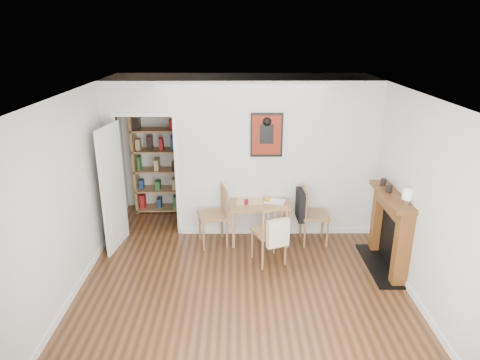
{
  "coord_description": "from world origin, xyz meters",
  "views": [
    {
      "loc": [
        -0.07,
        -5.34,
        3.37
      ],
      "look_at": [
        -0.03,
        0.6,
        1.25
      ],
      "focal_mm": 32.0,
      "sensor_mm": 36.0,
      "label": 1
    }
  ],
  "objects_px": {
    "orange_fruit": "(267,199)",
    "notebook": "(275,201)",
    "red_glass": "(246,202)",
    "chair_left": "(213,216)",
    "ceramic_jar_a": "(389,188)",
    "mantel_lamp": "(407,195)",
    "bookshelf": "(157,161)",
    "ceramic_jar_b": "(384,182)",
    "dining_table": "(260,208)",
    "fireplace": "(391,229)",
    "chair_right": "(313,215)",
    "chair_front": "(269,232)"
  },
  "relations": [
    {
      "from": "bookshelf",
      "to": "fireplace",
      "type": "relative_size",
      "value": 1.64
    },
    {
      "from": "chair_left",
      "to": "ceramic_jar_b",
      "type": "xyz_separation_m",
      "value": [
        2.57,
        -0.38,
        0.72
      ]
    },
    {
      "from": "ceramic_jar_a",
      "to": "mantel_lamp",
      "type": "bearing_deg",
      "value": -79.1
    },
    {
      "from": "bookshelf",
      "to": "ceramic_jar_a",
      "type": "bearing_deg",
      "value": -29.03
    },
    {
      "from": "orange_fruit",
      "to": "ceramic_jar_a",
      "type": "relative_size",
      "value": 0.71
    },
    {
      "from": "fireplace",
      "to": "red_glass",
      "type": "distance_m",
      "value": 2.23
    },
    {
      "from": "bookshelf",
      "to": "fireplace",
      "type": "xyz_separation_m",
      "value": [
        3.75,
        -2.11,
        -0.4
      ]
    },
    {
      "from": "orange_fruit",
      "to": "ceramic_jar_a",
      "type": "bearing_deg",
      "value": -26.61
    },
    {
      "from": "red_glass",
      "to": "ceramic_jar_b",
      "type": "xyz_separation_m",
      "value": [
        2.03,
        -0.45,
        0.5
      ]
    },
    {
      "from": "mantel_lamp",
      "to": "ceramic_jar_a",
      "type": "height_order",
      "value": "mantel_lamp"
    },
    {
      "from": "ceramic_jar_b",
      "to": "chair_front",
      "type": "bearing_deg",
      "value": -172.85
    },
    {
      "from": "chair_front",
      "to": "red_glass",
      "type": "height_order",
      "value": "chair_front"
    },
    {
      "from": "orange_fruit",
      "to": "notebook",
      "type": "height_order",
      "value": "orange_fruit"
    },
    {
      "from": "bookshelf",
      "to": "ceramic_jar_a",
      "type": "height_order",
      "value": "bookshelf"
    },
    {
      "from": "dining_table",
      "to": "ceramic_jar_b",
      "type": "distance_m",
      "value": 1.97
    },
    {
      "from": "orange_fruit",
      "to": "notebook",
      "type": "bearing_deg",
      "value": -1.51
    },
    {
      "from": "orange_fruit",
      "to": "mantel_lamp",
      "type": "relative_size",
      "value": 0.39
    },
    {
      "from": "dining_table",
      "to": "chair_left",
      "type": "height_order",
      "value": "chair_left"
    },
    {
      "from": "dining_table",
      "to": "bookshelf",
      "type": "xyz_separation_m",
      "value": [
        -1.89,
        1.27,
        0.43
      ]
    },
    {
      "from": "red_glass",
      "to": "orange_fruit",
      "type": "xyz_separation_m",
      "value": [
        0.35,
        0.11,
        -0.0
      ]
    },
    {
      "from": "chair_left",
      "to": "fireplace",
      "type": "distance_m",
      "value": 2.73
    },
    {
      "from": "chair_left",
      "to": "red_glass",
      "type": "relative_size",
      "value": 11.07
    },
    {
      "from": "dining_table",
      "to": "chair_left",
      "type": "xyz_separation_m",
      "value": [
        -0.77,
        -0.12,
        -0.1
      ]
    },
    {
      "from": "chair_right",
      "to": "chair_front",
      "type": "xyz_separation_m",
      "value": [
        -0.76,
        -0.64,
        0.0
      ]
    },
    {
      "from": "chair_left",
      "to": "chair_front",
      "type": "relative_size",
      "value": 1.01
    },
    {
      "from": "mantel_lamp",
      "to": "fireplace",
      "type": "bearing_deg",
      "value": 92.26
    },
    {
      "from": "orange_fruit",
      "to": "ceramic_jar_b",
      "type": "distance_m",
      "value": 1.84
    },
    {
      "from": "ceramic_jar_a",
      "to": "ceramic_jar_b",
      "type": "height_order",
      "value": "ceramic_jar_a"
    },
    {
      "from": "ceramic_jar_b",
      "to": "orange_fruit",
      "type": "bearing_deg",
      "value": 161.6
    },
    {
      "from": "chair_front",
      "to": "ceramic_jar_a",
      "type": "bearing_deg",
      "value": -2.16
    },
    {
      "from": "chair_right",
      "to": "chair_front",
      "type": "relative_size",
      "value": 0.98
    },
    {
      "from": "red_glass",
      "to": "ceramic_jar_b",
      "type": "distance_m",
      "value": 2.14
    },
    {
      "from": "mantel_lamp",
      "to": "ceramic_jar_a",
      "type": "relative_size",
      "value": 1.81
    },
    {
      "from": "dining_table",
      "to": "ceramic_jar_b",
      "type": "bearing_deg",
      "value": -15.38
    },
    {
      "from": "chair_left",
      "to": "ceramic_jar_a",
      "type": "height_order",
      "value": "ceramic_jar_a"
    },
    {
      "from": "dining_table",
      "to": "bookshelf",
      "type": "bearing_deg",
      "value": 146.12
    },
    {
      "from": "red_glass",
      "to": "notebook",
      "type": "height_order",
      "value": "red_glass"
    },
    {
      "from": "chair_front",
      "to": "orange_fruit",
      "type": "height_order",
      "value": "chair_front"
    },
    {
      "from": "chair_right",
      "to": "bookshelf",
      "type": "xyz_separation_m",
      "value": [
        -2.76,
        1.34,
        0.52
      ]
    },
    {
      "from": "bookshelf",
      "to": "orange_fruit",
      "type": "xyz_separation_m",
      "value": [
        2.01,
        -1.21,
        -0.3
      ]
    },
    {
      "from": "chair_left",
      "to": "ceramic_jar_a",
      "type": "distance_m",
      "value": 2.74
    },
    {
      "from": "chair_right",
      "to": "ceramic_jar_b",
      "type": "bearing_deg",
      "value": -24.55
    },
    {
      "from": "chair_right",
      "to": "dining_table",
      "type": "bearing_deg",
      "value": 175.41
    },
    {
      "from": "ceramic_jar_b",
      "to": "notebook",
      "type": "bearing_deg",
      "value": 160.34
    },
    {
      "from": "chair_left",
      "to": "notebook",
      "type": "relative_size",
      "value": 3.0
    },
    {
      "from": "dining_table",
      "to": "fireplace",
      "type": "xyz_separation_m",
      "value": [
        1.86,
        -0.85,
        0.03
      ]
    },
    {
      "from": "chair_right",
      "to": "orange_fruit",
      "type": "height_order",
      "value": "chair_right"
    },
    {
      "from": "orange_fruit",
      "to": "ceramic_jar_b",
      "type": "height_order",
      "value": "ceramic_jar_b"
    },
    {
      "from": "red_glass",
      "to": "orange_fruit",
      "type": "bearing_deg",
      "value": 18.03
    },
    {
      "from": "chair_left",
      "to": "orange_fruit",
      "type": "distance_m",
      "value": 0.93
    }
  ]
}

